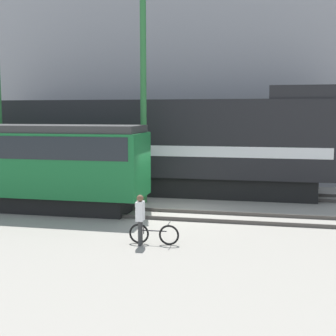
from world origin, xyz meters
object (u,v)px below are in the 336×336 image
Objects in this scene: bicycle at (154,234)px; person at (140,215)px; freight_locomotive at (145,145)px; streetcar at (19,161)px; utility_pole_right at (143,103)px.

bicycle is 1.01× the size of person.
freight_locomotive is 6.56m from streetcar.
freight_locomotive is at bearing 50.97° from streetcar.
freight_locomotive reaches higher than streetcar.
person is (6.46, -4.15, -1.09)m from streetcar.
utility_pole_right is (4.74, 2.54, 2.46)m from streetcar.
bicycle is (2.74, -9.07, -2.14)m from freight_locomotive.
utility_pole_right reaches higher than person.
streetcar is 1.20× the size of utility_pole_right.
utility_pole_right is (-2.12, 6.53, 4.18)m from bicycle.
person is 0.18× the size of utility_pole_right.
streetcar is 8.12m from bicycle.
bicycle is (6.86, -3.99, -1.72)m from streetcar.
streetcar is 5.91m from utility_pole_right.
person is (-0.39, -0.16, 0.63)m from bicycle.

